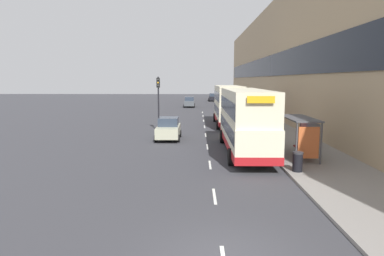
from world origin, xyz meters
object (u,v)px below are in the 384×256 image
Objects in this scene: bus_shelter at (303,130)px; double_decker_bus_near at (245,120)px; car_0 at (189,102)px; car_3 at (213,97)px; litter_bin at (298,162)px; traffic_light_far_kerb at (158,95)px; double_decker_bus_ahead at (228,105)px; pedestrian_at_shelter at (269,132)px; pedestrian_1 at (317,133)px; car_1 at (168,129)px; car_2 at (226,110)px.

bus_shelter is 3.91m from double_decker_bus_near.
car_0 is 1.03× the size of car_3.
double_decker_bus_near reaches higher than car_0.
car_0 is at bearing 100.98° from bus_shelter.
litter_bin is 17.03m from traffic_light_far_kerb.
bus_shelter is 16.41m from double_decker_bus_ahead.
double_decker_bus_ahead reaches higher than pedestrian_at_shelter.
car_0 is 30.52m from traffic_light_far_kerb.
car_1 is at bearing 163.94° from pedestrian_1.
bus_shelter is at bearing -119.29° from pedestrian_1.
pedestrian_at_shelter is (1.92, -53.62, 0.12)m from car_3.
pedestrian_1 is (11.21, -3.23, 0.14)m from car_1.
bus_shelter is 0.81× the size of traffic_light_far_kerb.
pedestrian_at_shelter is 1.61× the size of litter_bin.
double_decker_bus_near is 2.72× the size of car_3.
double_decker_bus_near is 14.03m from double_decker_bus_ahead.
double_decker_bus_ahead is (0.08, 14.03, -0.00)m from double_decker_bus_near.
car_1 is at bearing 126.39° from litter_bin.
litter_bin is (-0.20, -8.34, -0.34)m from pedestrian_at_shelter.
car_2 is (0.65, 24.00, -1.42)m from double_decker_bus_near.
car_1 is at bearing -71.74° from traffic_light_far_kerb.
double_decker_bus_ahead reaches higher than car_3.
double_decker_bus_ahead is 42.71m from car_3.
double_decker_bus_ahead is at bearing 114.47° from pedestrian_1.
double_decker_bus_near reaches higher than car_3.
pedestrian_at_shelter is at bearing -85.57° from car_2.
pedestrian_1 is at bearing -65.53° from double_decker_bus_ahead.
double_decker_bus_ahead is at bearing 36.10° from traffic_light_far_kerb.
car_0 is at bearing 109.38° from car_2.
pedestrian_1 reaches higher than litter_bin.
car_3 is (0.35, 56.72, -1.40)m from double_decker_bus_near.
bus_shelter is at bearing -47.27° from traffic_light_far_kerb.
litter_bin is at bearing -91.37° from pedestrian_at_shelter.
car_3 is at bearing 89.64° from double_decker_bus_ahead.
pedestrian_at_shelter is 11.15m from traffic_light_far_kerb.
double_decker_bus_ahead reaches higher than pedestrian_1.
double_decker_bus_ahead is 1.93× the size of traffic_light_far_kerb.
double_decker_bus_near is 11.36m from traffic_light_far_kerb.
car_0 is 18.15m from car_3.
bus_shelter is 42.13m from car_0.
pedestrian_at_shelter is (-1.02, 5.15, -0.87)m from bus_shelter.
pedestrian_at_shelter is (7.00, -36.20, 0.10)m from car_0.
car_1 reaches higher than car_2.
litter_bin is at bearing 126.39° from car_1.
traffic_light_far_kerb is at bearing 150.75° from pedestrian_1.
double_decker_bus_near is 2.55× the size of car_2.
car_0 reaches higher than car_1.
pedestrian_1 reaches higher than car_2.
litter_bin is at bearing -57.80° from traffic_light_far_kerb.
double_decker_bus_ahead is 11.23m from pedestrian_at_shelter.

